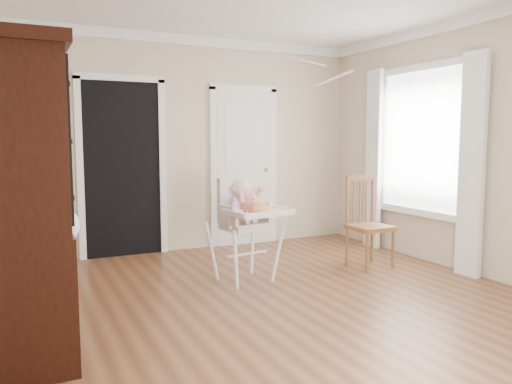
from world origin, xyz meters
name	(u,v)px	position (x,y,z in m)	size (l,w,h in m)	color
floor	(288,306)	(0.00, 0.00, 0.00)	(5.00, 5.00, 0.00)	brown
wall_back	(193,144)	(0.00, 2.50, 1.35)	(4.50, 4.50, 0.00)	beige
wall_right	(481,146)	(2.25, 0.00, 1.35)	(5.00, 5.00, 0.00)	beige
doorway	(122,165)	(-0.90, 2.48, 1.11)	(1.06, 0.05, 2.22)	black
closet_door	(244,168)	(0.70, 2.48, 1.02)	(0.96, 0.09, 2.13)	white
window_right	(419,151)	(2.18, 0.80, 1.29)	(0.13, 1.84, 2.30)	white
high_chair	(245,217)	(-0.03, 0.84, 0.65)	(0.70, 0.83, 1.06)	white
baby	(243,202)	(-0.03, 0.87, 0.79)	(0.32, 0.23, 0.44)	beige
cake	(259,207)	(0.01, 0.59, 0.78)	(0.22, 0.22, 0.10)	silver
sippy_cup	(234,205)	(-0.21, 0.68, 0.80)	(0.07, 0.07, 0.16)	pink
china_cabinet	(29,201)	(-1.99, -0.04, 1.02)	(0.54, 1.20, 2.03)	black
dining_chair	(368,224)	(1.45, 0.78, 0.47)	(0.42, 0.42, 1.02)	brown
streamer	(304,61)	(0.87, 1.22, 2.28)	(0.03, 0.50, 0.02)	pink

